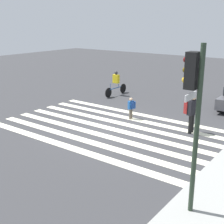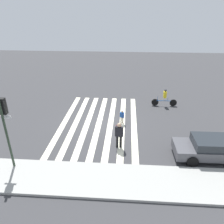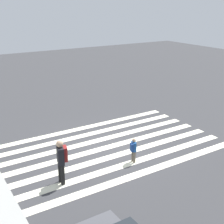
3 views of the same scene
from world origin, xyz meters
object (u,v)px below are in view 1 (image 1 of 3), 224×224
pedestrian_child_with_backpack (191,110)px  cyclist_far_lane (116,82)px  traffic_light (194,100)px  pedestrian_adult_tall_backpack (131,107)px

pedestrian_child_with_backpack → cyclist_far_lane: size_ratio=0.77×
cyclist_far_lane → traffic_light: bearing=44.0°
pedestrian_adult_tall_backpack → pedestrian_child_with_backpack: bearing=-75.4°
pedestrian_child_with_backpack → pedestrian_adult_tall_backpack: size_ratio=1.60×
pedestrian_adult_tall_backpack → traffic_light: bearing=-120.1°
traffic_light → pedestrian_adult_tall_backpack: traffic_light is taller
traffic_light → pedestrian_child_with_backpack: bearing=-157.9°
cyclist_far_lane → pedestrian_child_with_backpack: bearing=60.9°
pedestrian_adult_tall_backpack → cyclist_far_lane: (-3.67, -3.60, 0.23)m
pedestrian_child_with_backpack → cyclist_far_lane: 7.72m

